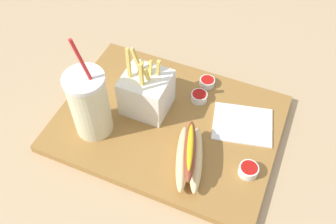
% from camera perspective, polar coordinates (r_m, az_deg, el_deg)
% --- Properties ---
extents(ground_plane, '(2.40, 2.40, 0.02)m').
position_cam_1_polar(ground_plane, '(0.87, 0.00, -2.48)').
color(ground_plane, tan).
extents(food_tray, '(0.49, 0.36, 0.02)m').
position_cam_1_polar(food_tray, '(0.85, 0.00, -1.68)').
color(food_tray, olive).
rests_on(food_tray, ground_plane).
extents(soda_cup, '(0.08, 0.08, 0.25)m').
position_cam_1_polar(soda_cup, '(0.79, -11.79, 1.19)').
color(soda_cup, beige).
rests_on(soda_cup, food_tray).
extents(fries_basket, '(0.10, 0.09, 0.17)m').
position_cam_1_polar(fries_basket, '(0.83, -3.29, 3.01)').
color(fries_basket, white).
rests_on(fries_basket, food_tray).
extents(hot_dog_1, '(0.10, 0.16, 0.07)m').
position_cam_1_polar(hot_dog_1, '(0.76, 3.26, -6.74)').
color(hot_dog_1, '#E5C689').
rests_on(hot_dog_1, food_tray).
extents(ketchup_cup_1, '(0.04, 0.04, 0.02)m').
position_cam_1_polar(ketchup_cup_1, '(0.78, 12.08, -8.56)').
color(ketchup_cup_1, white).
rests_on(ketchup_cup_1, food_tray).
extents(ketchup_cup_2, '(0.04, 0.04, 0.02)m').
position_cam_1_polar(ketchup_cup_2, '(0.91, 5.95, 4.56)').
color(ketchup_cup_2, white).
rests_on(ketchup_cup_2, food_tray).
extents(ketchup_cup_3, '(0.04, 0.04, 0.02)m').
position_cam_1_polar(ketchup_cup_3, '(0.88, 4.73, 2.35)').
color(ketchup_cup_3, white).
rests_on(ketchup_cup_3, food_tray).
extents(napkin_stack, '(0.15, 0.13, 0.00)m').
position_cam_1_polar(napkin_stack, '(0.85, 11.21, -1.82)').
color(napkin_stack, white).
rests_on(napkin_stack, food_tray).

